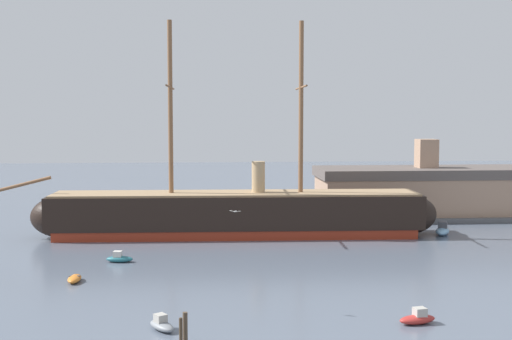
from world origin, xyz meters
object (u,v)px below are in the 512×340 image
motorboat_alongside_bow (119,258)px  seagull_in_flight (235,211)px  motorboat_distant_centre (270,217)px  mooring_piling_left_pair (185,327)px  tall_ship (236,213)px  motorboat_foreground_left (162,325)px  dinghy_mid_left (74,279)px  motorboat_far_right (442,230)px  motorboat_foreground_right (418,318)px  dockside_warehouse_right (454,192)px  mooring_piling_nearest (181,332)px

motorboat_alongside_bow → seagull_in_flight: (12.69, -20.71, 8.45)m
motorboat_distant_centre → mooring_piling_left_pair: (-12.18, -57.90, 0.69)m
tall_ship → motorboat_foreground_left: size_ratio=19.59×
tall_ship → motorboat_foreground_left: tall_ship is taller
dinghy_mid_left → motorboat_far_right: size_ratio=0.61×
motorboat_foreground_left → motorboat_foreground_right: 21.03m
motorboat_far_right → seagull_in_flight: size_ratio=5.06×
dockside_warehouse_right → tall_ship: bearing=-158.4°
motorboat_far_right → dockside_warehouse_right: (7.90, 16.19, 3.53)m
dinghy_mid_left → mooring_piling_left_pair: size_ratio=1.27×
tall_ship → motorboat_foreground_right: size_ratio=18.47×
tall_ship → motorboat_foreground_right: 43.05m
dinghy_mid_left → motorboat_distant_centre: size_ratio=0.85×
motorboat_far_right → motorboat_distant_centre: 28.02m
dinghy_mid_left → motorboat_foreground_left: bearing=-58.3°
motorboat_alongside_bow → motorboat_distant_centre: motorboat_distant_centre is taller
motorboat_alongside_bow → dockside_warehouse_right: bearing=30.4°
motorboat_foreground_left → motorboat_distant_centre: motorboat_distant_centre is taller
motorboat_distant_centre → mooring_piling_left_pair: size_ratio=1.48×
motorboat_foreground_right → dinghy_mid_left: size_ratio=1.15×
motorboat_foreground_left → mooring_piling_left_pair: bearing=-57.3°
tall_ship → motorboat_distant_centre: 15.48m
motorboat_foreground_left → motorboat_distant_centre: bearing=75.5°
mooring_piling_nearest → dockside_warehouse_right: dockside_warehouse_right is taller
motorboat_foreground_right → motorboat_far_right: size_ratio=0.70×
tall_ship → mooring_piling_nearest: (-6.31, -44.64, -2.19)m
dockside_warehouse_right → motorboat_far_right: bearing=-116.0°
motorboat_distant_centre → dinghy_mid_left: bearing=-122.0°
mooring_piling_nearest → tall_ship: bearing=82.0°
mooring_piling_nearest → mooring_piling_left_pair: (0.31, 0.66, 0.11)m
tall_ship → motorboat_foreground_left: 41.76m
tall_ship → dinghy_mid_left: (-17.95, -24.75, -2.90)m
tall_ship → motorboat_alongside_bow: bearing=-132.7°
tall_ship → motorboat_foreground_right: bearing=-72.3°
motorboat_foreground_right → motorboat_far_right: 43.00m
mooring_piling_nearest → mooring_piling_left_pair: 0.74m
motorboat_far_right → tall_ship: bearing=177.5°
dockside_warehouse_right → seagull_in_flight: (-39.43, -51.33, 4.72)m
dinghy_mid_left → motorboat_alongside_bow: (3.43, 9.02, 0.11)m
tall_ship → dinghy_mid_left: tall_ship is taller
motorboat_foreground_left → motorboat_foreground_right: (21.03, -0.04, 0.03)m
dinghy_mid_left → dockside_warehouse_right: dockside_warehouse_right is taller
dinghy_mid_left → motorboat_distant_centre: (24.13, 38.68, 0.13)m
tall_ship → dinghy_mid_left: bearing=-125.9°
seagull_in_flight → motorboat_foreground_left: bearing=-144.1°
dinghy_mid_left → motorboat_alongside_bow: 9.65m
motorboat_foreground_right → tall_ship: bearing=107.7°
motorboat_foreground_left → dinghy_mid_left: 18.97m
motorboat_foreground_left → mooring_piling_nearest: bearing=-66.0°
motorboat_foreground_right → mooring_piling_left_pair: bearing=-170.9°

